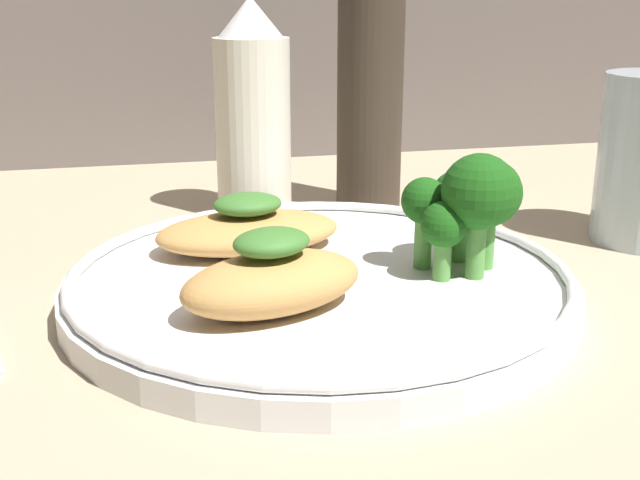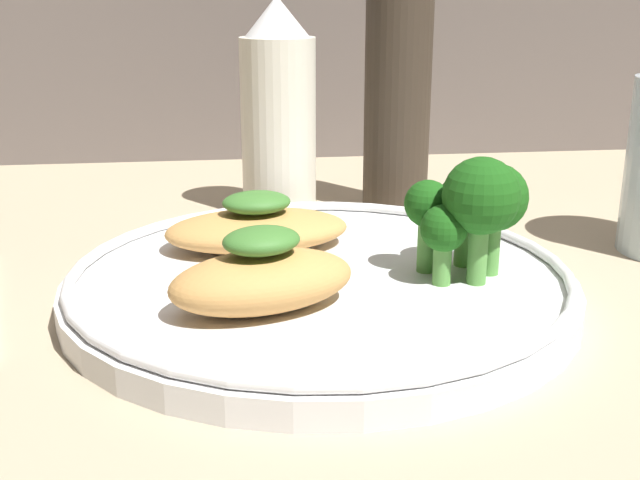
% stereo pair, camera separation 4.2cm
% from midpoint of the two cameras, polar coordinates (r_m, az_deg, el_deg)
% --- Properties ---
extents(ground_plane, '(1.80, 1.80, 0.01)m').
position_cam_midpoint_polar(ground_plane, '(0.44, 2.78, -4.94)').
color(ground_plane, tan).
extents(plate, '(0.27, 0.27, 0.02)m').
position_cam_midpoint_polar(plate, '(0.43, 2.81, -3.10)').
color(plate, white).
rests_on(plate, ground_plane).
extents(grilled_meat_front, '(0.10, 0.08, 0.04)m').
position_cam_midpoint_polar(grilled_meat_front, '(0.38, -0.97, -2.72)').
color(grilled_meat_front, tan).
rests_on(grilled_meat_front, plate).
extents(grilled_meat_middle, '(0.11, 0.07, 0.03)m').
position_cam_midpoint_polar(grilled_meat_middle, '(0.47, -1.94, 0.87)').
color(grilled_meat_middle, tan).
rests_on(grilled_meat_middle, plate).
extents(broccoli_bunch, '(0.06, 0.06, 0.07)m').
position_cam_midpoint_polar(broccoli_bunch, '(0.43, 13.62, 2.42)').
color(broccoli_bunch, '#569942').
rests_on(broccoli_bunch, plate).
extents(sauce_bottle, '(0.05, 0.05, 0.16)m').
position_cam_midpoint_polar(sauce_bottle, '(0.58, -0.89, 9.03)').
color(sauce_bottle, silver).
rests_on(sauce_bottle, ground_plane).
extents(pepper_grinder, '(0.05, 0.05, 0.20)m').
position_cam_midpoint_polar(pepper_grinder, '(0.60, 7.61, 10.59)').
color(pepper_grinder, '#382D23').
rests_on(pepper_grinder, ground_plane).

